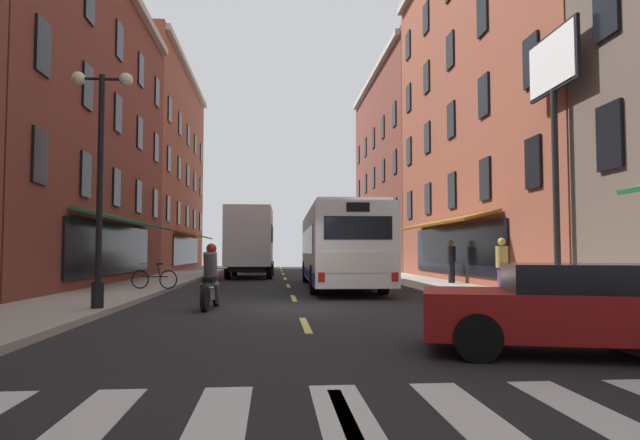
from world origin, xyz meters
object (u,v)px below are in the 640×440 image
bicycle_near (154,278)px  sedan_near (586,307)px  billboard_sign (554,96)px  sedan_mid (258,262)px  street_lamp_twin (100,177)px  motorcycle_rider (211,281)px  pedestrian_far (451,261)px  pedestrian_mid (502,266)px  transit_bus (339,247)px  box_truck (251,242)px

bicycle_near → sedan_near: bearing=-56.2°
billboard_sign → bicycle_near: bearing=154.3°
sedan_mid → street_lamp_twin: (-2.95, -28.05, 2.49)m
sedan_near → motorcycle_rider: size_ratio=2.29×
pedestrian_far → bicycle_near: bearing=174.0°
sedan_mid → pedestrian_mid: size_ratio=2.53×
pedestrian_mid → street_lamp_twin: size_ratio=0.31×
sedan_near → bicycle_near: bearing=123.8°
street_lamp_twin → motorcycle_rider: bearing=21.6°
sedan_mid → street_lamp_twin: 28.32m
motorcycle_rider → pedestrian_mid: pedestrian_mid is taller
transit_bus → box_truck: box_truck is taller
sedan_near → bicycle_near: size_ratio=2.81×
box_truck → sedan_near: size_ratio=1.55×
transit_bus → sedan_mid: size_ratio=2.81×
motorcycle_rider → bicycle_near: (-2.63, 5.96, -0.21)m
billboard_sign → sedan_mid: (-8.80, 26.83, -5.01)m
box_truck → transit_bus: bearing=-66.9°
sedan_near → pedestrian_far: 16.05m
box_truck → sedan_mid: 9.71m
billboard_sign → pedestrian_mid: size_ratio=4.29×
sedan_near → sedan_mid: (-5.52, 33.93, 0.05)m
sedan_mid → transit_bus: bearing=-78.7°
transit_bus → motorcycle_rider: transit_bus is taller
bicycle_near → street_lamp_twin: bearing=-88.9°
billboard_sign → box_truck: billboard_sign is taller
billboard_sign → street_lamp_twin: bearing=-174.0°
sedan_mid → billboard_sign: bearing=-71.8°
pedestrian_mid → street_lamp_twin: bearing=57.9°
sedan_near → bicycle_near: (-8.60, 12.83, -0.16)m
billboard_sign → pedestrian_far: (-0.19, 8.64, -4.66)m
billboard_sign → sedan_near: (-3.28, -7.11, -5.06)m
box_truck → bicycle_near: 11.94m
billboard_sign → box_truck: bearing=117.5°
bicycle_near → pedestrian_far: 12.07m
box_truck → bicycle_near: (-2.93, -11.48, -1.47)m
billboard_sign → pedestrian_mid: 5.04m
motorcycle_rider → bicycle_near: size_ratio=1.23×
box_truck → billboard_sign: bearing=-62.5°
pedestrian_far → street_lamp_twin: (-11.56, -9.86, 2.14)m
motorcycle_rider → billboard_sign: bearing=1.5°
box_truck → motorcycle_rider: size_ratio=3.55×
sedan_near → street_lamp_twin: street_lamp_twin is taller
sedan_mid → bicycle_near: 21.33m
billboard_sign → sedan_near: billboard_sign is taller
sedan_near → transit_bus: bearing=96.7°
street_lamp_twin → pedestrian_mid: bearing=14.5°
box_truck → pedestrian_mid: bearing=-62.7°
sedan_mid → pedestrian_far: pedestrian_far is taller
transit_bus → pedestrian_mid: transit_bus is taller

